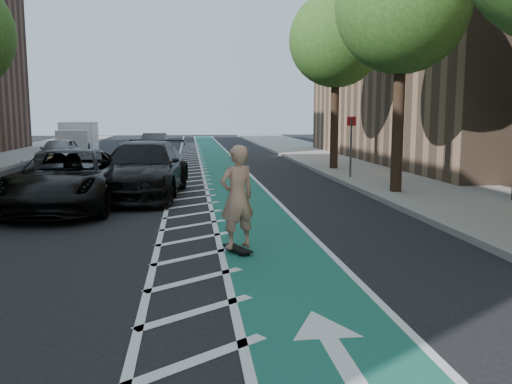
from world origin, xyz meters
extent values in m
plane|color=black|center=(0.00, 0.00, 0.00)|extent=(120.00, 120.00, 0.00)
cube|color=#18564C|center=(3.00, 10.00, 0.01)|extent=(2.00, 90.00, 0.01)
cube|color=silver|center=(1.50, 10.00, 0.01)|extent=(1.40, 90.00, 0.01)
cube|color=gray|center=(9.50, 10.00, 0.07)|extent=(5.00, 90.00, 0.15)
cube|color=gray|center=(7.05, 10.00, 0.08)|extent=(0.12, 90.00, 0.16)
cylinder|color=#382619|center=(7.90, 8.00, 2.20)|extent=(0.36, 0.36, 4.40)
sphere|color=#264B19|center=(7.90, 8.00, 5.80)|extent=(4.20, 4.20, 4.20)
cylinder|color=#382619|center=(7.90, 16.00, 2.20)|extent=(0.36, 0.36, 4.40)
sphere|color=#264B19|center=(7.90, 16.00, 5.80)|extent=(4.20, 4.20, 4.20)
cylinder|color=#4C4C4C|center=(7.60, 12.00, 1.20)|extent=(0.08, 0.08, 2.40)
cube|color=red|center=(7.60, 12.00, 2.30)|extent=(0.35, 0.02, 0.35)
cube|color=black|center=(2.30, 1.59, 0.09)|extent=(0.52, 0.81, 0.03)
cylinder|color=black|center=(2.12, 1.79, 0.03)|extent=(0.05, 0.07, 0.06)
cylinder|color=black|center=(2.27, 1.86, 0.03)|extent=(0.05, 0.07, 0.06)
cylinder|color=black|center=(2.33, 1.32, 0.03)|extent=(0.05, 0.07, 0.06)
cylinder|color=black|center=(2.48, 1.38, 0.03)|extent=(0.05, 0.07, 0.06)
imported|color=tan|center=(2.30, 1.59, 1.06)|extent=(0.82, 0.70, 1.91)
imported|color=black|center=(-1.84, 6.96, 0.81)|extent=(2.91, 5.91, 1.61)
imported|color=black|center=(0.00, 8.94, 0.86)|extent=(2.97, 6.11, 1.71)
imported|color=gray|center=(-5.13, 20.34, 0.69)|extent=(1.78, 4.13, 1.39)
imported|color=#5B5B60|center=(-0.79, 26.93, 0.68)|extent=(1.65, 4.20, 1.36)
cube|color=white|center=(-6.24, 31.18, 1.01)|extent=(2.35, 3.32, 2.02)
cube|color=white|center=(-6.14, 28.76, 0.76)|extent=(2.08, 1.69, 1.51)
cylinder|color=black|center=(-7.04, 28.32, 0.35)|extent=(0.28, 0.72, 0.71)
cylinder|color=black|center=(-5.22, 28.39, 0.35)|extent=(0.28, 0.72, 0.71)
cylinder|color=black|center=(-7.18, 31.95, 0.35)|extent=(0.28, 0.72, 0.71)
cylinder|color=black|center=(-5.36, 32.02, 0.35)|extent=(0.28, 0.72, 0.71)
cylinder|color=#EC480C|center=(-2.20, 7.07, 0.49)|extent=(0.57, 0.57, 0.98)
cylinder|color=silver|center=(-2.20, 7.07, 0.33)|extent=(0.58, 0.58, 0.13)
cylinder|color=silver|center=(-2.20, 7.07, 0.63)|extent=(0.58, 0.58, 0.13)
cylinder|color=black|center=(-2.20, 7.07, 0.02)|extent=(0.72, 0.72, 0.04)
cylinder|color=#E84E0C|center=(-1.80, 11.78, 0.43)|extent=(0.50, 0.50, 0.86)
cylinder|color=silver|center=(-1.80, 11.78, 0.29)|extent=(0.51, 0.51, 0.12)
cylinder|color=silver|center=(-1.80, 11.78, 0.56)|extent=(0.51, 0.51, 0.12)
cylinder|color=black|center=(-1.80, 11.78, 0.02)|extent=(0.63, 0.63, 0.04)
cylinder|color=orange|center=(-4.00, 14.50, 0.42)|extent=(0.49, 0.49, 0.84)
cylinder|color=silver|center=(-4.00, 14.50, 0.28)|extent=(0.50, 0.50, 0.11)
cylinder|color=silver|center=(-4.00, 14.50, 0.54)|extent=(0.50, 0.50, 0.11)
cylinder|color=black|center=(-4.00, 14.50, 0.02)|extent=(0.62, 0.62, 0.04)
camera|label=1|loc=(1.45, -8.21, 2.57)|focal=38.00mm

